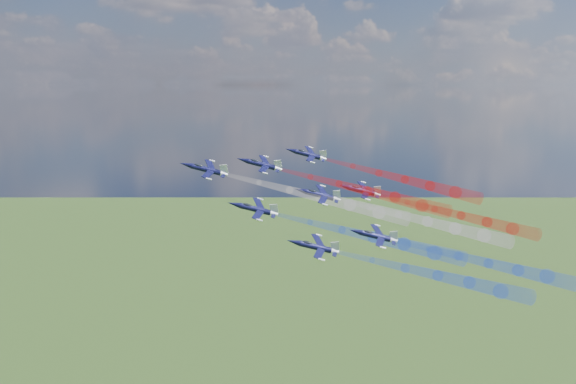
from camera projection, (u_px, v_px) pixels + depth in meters
jet_lead at (206, 170)px, 156.65m from camera, size 15.52×14.06×9.48m
trail_lead at (320, 198)px, 161.12m from camera, size 44.14×23.20×17.28m
jet_inner_left at (255, 209)px, 149.09m from camera, size 15.52×14.06×9.48m
trail_inner_left at (373, 237)px, 153.56m from camera, size 44.14×23.20×17.28m
jet_inner_right at (261, 165)px, 166.54m from camera, size 15.52×14.06×9.48m
trail_inner_right at (367, 191)px, 171.01m from camera, size 44.14×23.20×17.28m
jet_outer_left at (316, 247)px, 141.60m from camera, size 15.52×14.06×9.48m
trail_outer_left at (438, 275)px, 146.07m from camera, size 44.14×23.20×17.28m
jet_center_third at (320, 195)px, 160.72m from camera, size 15.52×14.06×9.48m
trail_center_third at (427, 222)px, 165.20m from camera, size 44.14×23.20×17.28m
jet_outer_right at (308, 155)px, 179.78m from camera, size 15.52×14.06×9.48m
trail_outer_right at (405, 179)px, 184.25m from camera, size 44.14×23.20×17.28m
jet_rear_left at (376, 236)px, 151.37m from camera, size 15.52×14.06×9.48m
trail_rear_left at (488, 263)px, 155.85m from camera, size 44.14×23.20×17.28m
jet_rear_right at (362, 191)px, 172.97m from camera, size 15.52×14.06×9.48m
trail_rear_right at (461, 216)px, 177.44m from camera, size 44.14×23.20×17.28m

